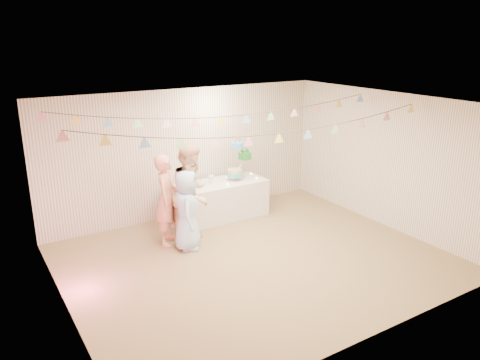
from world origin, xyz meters
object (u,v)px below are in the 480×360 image
table (218,200)px  cake_stand (239,159)px  person_adult_a (167,200)px  person_child (187,210)px  person_adult_b (192,194)px

table → cake_stand: (0.55, 0.05, 0.77)m
person_adult_a → person_child: bearing=-116.8°
person_adult_a → person_adult_b: bearing=-84.1°
table → person_adult_b: person_adult_b is taller
person_child → person_adult_b: bearing=-21.2°
person_adult_a → person_adult_b: person_adult_b is taller
table → person_child: 1.53m
table → person_adult_a: size_ratio=1.21×
cake_stand → person_child: 2.02m
cake_stand → person_adult_b: (-1.51, -0.85, -0.23)m
cake_stand → table: bearing=-174.8°
cake_stand → person_child: cake_stand is taller
person_adult_a → table: bearing=-31.5°
table → person_child: (-1.14, -0.97, 0.34)m
person_adult_b → person_child: size_ratio=1.30×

